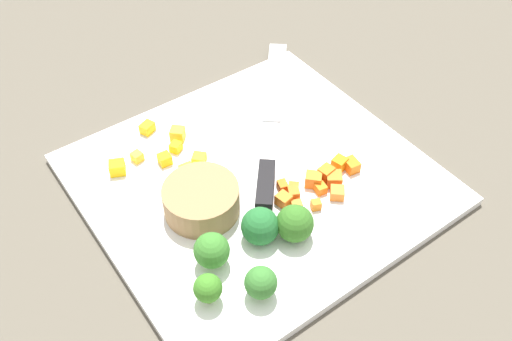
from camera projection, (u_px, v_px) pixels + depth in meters
ground_plane at (256, 182)px, 0.70m from camera, size 4.00×4.00×0.00m
cutting_board at (256, 179)px, 0.69m from camera, size 0.40×0.38×0.01m
prep_bowl at (201, 200)px, 0.64m from camera, size 0.09×0.09×0.04m
chef_knife at (269, 147)px, 0.72m from camera, size 0.24×0.28×0.02m
carrot_dice_0 at (316, 205)px, 0.65m from camera, size 0.01×0.01×0.01m
carrot_dice_1 at (294, 187)px, 0.67m from camera, size 0.02×0.02×0.01m
carrot_dice_2 at (286, 198)px, 0.66m from camera, size 0.02×0.02×0.01m
carrot_dice_3 at (321, 189)px, 0.67m from camera, size 0.01×0.01×0.01m
carrot_dice_4 at (339, 164)px, 0.69m from camera, size 0.02×0.02×0.02m
carrot_dice_5 at (313, 180)px, 0.67m from camera, size 0.03×0.03×0.02m
carrot_dice_6 at (294, 194)px, 0.66m from camera, size 0.02×0.02×0.01m
carrot_dice_7 at (337, 193)px, 0.66m from camera, size 0.02×0.02×0.01m
carrot_dice_8 at (351, 165)px, 0.69m from camera, size 0.02×0.02×0.01m
carrot_dice_9 at (297, 205)px, 0.65m from camera, size 0.02×0.01×0.01m
carrot_dice_10 at (326, 174)px, 0.68m from camera, size 0.02×0.02×0.02m
carrot_dice_11 at (282, 186)px, 0.67m from camera, size 0.01×0.02×0.01m
carrot_dice_12 at (334, 179)px, 0.68m from camera, size 0.03×0.03×0.02m
pepper_dice_0 at (137, 157)px, 0.71m from camera, size 0.01×0.02×0.01m
pepper_dice_1 at (178, 134)px, 0.73m from camera, size 0.02×0.02×0.02m
pepper_dice_2 at (188, 172)px, 0.68m from camera, size 0.02×0.02×0.02m
pepper_dice_3 at (199, 159)px, 0.70m from camera, size 0.02×0.02×0.01m
pepper_dice_4 at (165, 159)px, 0.70m from camera, size 0.02×0.02×0.01m
pepper_dice_5 at (176, 147)px, 0.72m from camera, size 0.02×0.02×0.01m
pepper_dice_6 at (117, 168)px, 0.69m from camera, size 0.02×0.02×0.02m
pepper_dice_7 at (147, 128)px, 0.74m from camera, size 0.02×0.02×0.01m
broccoli_floret_0 at (260, 226)px, 0.61m from camera, size 0.04×0.04×0.04m
broccoli_floret_1 at (208, 288)px, 0.56m from camera, size 0.03×0.03×0.04m
broccoli_floret_2 at (212, 251)px, 0.58m from camera, size 0.04×0.04×0.04m
broccoli_floret_3 at (261, 283)px, 0.56m from camera, size 0.03×0.03×0.04m
broccoli_floret_4 at (295, 224)px, 0.61m from camera, size 0.04×0.04×0.04m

